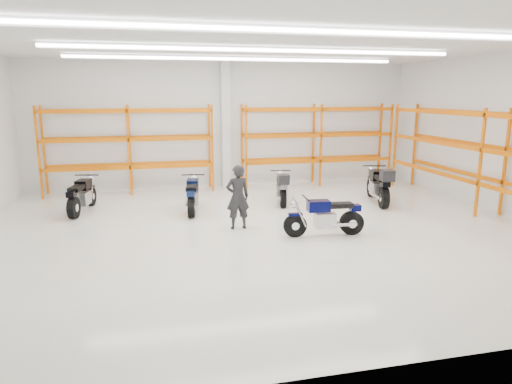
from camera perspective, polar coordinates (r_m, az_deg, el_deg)
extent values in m
plane|color=silver|center=(11.48, 1.13, -4.88)|extent=(14.00, 14.00, 0.00)
cube|color=white|center=(16.89, -3.91, 8.36)|extent=(14.00, 0.02, 4.50)
cube|color=white|center=(5.49, 16.83, -0.12)|extent=(14.00, 0.02, 4.50)
cube|color=white|center=(14.45, 29.36, 6.20)|extent=(0.02, 12.00, 4.50)
cube|color=white|center=(11.03, 1.23, 18.07)|extent=(14.00, 12.00, 0.02)
cube|color=white|center=(8.17, 6.76, 19.36)|extent=(10.00, 0.22, 0.10)
cube|color=white|center=(11.51, 0.58, 17.33)|extent=(10.00, 0.22, 0.10)
cube|color=white|center=(14.43, -2.36, 16.28)|extent=(10.00, 0.22, 0.10)
cylinder|color=black|center=(10.97, 4.91, -4.21)|extent=(0.57, 0.16, 0.56)
cylinder|color=black|center=(11.36, 11.85, -3.81)|extent=(0.59, 0.22, 0.58)
cylinder|color=silver|center=(10.97, 4.91, -4.21)|extent=(0.20, 0.15, 0.19)
cylinder|color=silver|center=(11.36, 11.85, -3.81)|extent=(0.22, 0.21, 0.21)
cube|color=#050736|center=(10.89, 4.93, -2.79)|extent=(0.35, 0.17, 0.06)
cube|color=#B7B7BC|center=(11.12, 8.60, -3.47)|extent=(0.52, 0.38, 0.36)
cube|color=#A5A5AA|center=(11.25, 10.33, -3.85)|extent=(0.66, 0.17, 0.07)
cube|color=#050736|center=(10.98, 7.81, -1.72)|extent=(0.55, 0.36, 0.26)
cube|color=black|center=(11.14, 10.41, -1.62)|extent=(0.64, 0.34, 0.11)
cube|color=#050736|center=(11.28, 12.30, -1.91)|extent=(0.26, 0.23, 0.15)
cylinder|color=black|center=(10.85, 6.22, -0.73)|extent=(0.09, 0.66, 0.03)
sphere|color=silver|center=(10.82, 4.76, -1.55)|extent=(0.18, 0.18, 0.18)
cylinder|color=silver|center=(11.13, 10.75, -4.04)|extent=(0.71, 0.15, 0.08)
cylinder|color=black|center=(14.83, -19.88, -0.51)|extent=(0.24, 0.60, 0.59)
cylinder|color=black|center=(13.47, -21.84, -1.85)|extent=(0.30, 0.63, 0.61)
cylinder|color=silver|center=(14.83, -19.88, -0.51)|extent=(0.18, 0.22, 0.20)
cylinder|color=silver|center=(13.47, -21.84, -1.85)|extent=(0.24, 0.25, 0.22)
cube|color=black|center=(14.77, -19.96, 0.60)|extent=(0.22, 0.38, 0.06)
cube|color=#B7B7BC|center=(14.10, -20.88, -0.73)|extent=(0.45, 0.57, 0.37)
cube|color=#A5A5AA|center=(13.78, -21.36, -1.47)|extent=(0.26, 0.70, 0.08)
cube|color=black|center=(14.19, -20.76, 0.90)|extent=(0.44, 0.61, 0.28)
cube|color=black|center=(13.68, -21.52, 0.45)|extent=(0.42, 0.70, 0.12)
cube|color=black|center=(13.32, -22.09, -0.25)|extent=(0.26, 0.29, 0.16)
cylinder|color=black|center=(14.46, -20.40, 2.00)|extent=(0.68, 0.18, 0.04)
sphere|color=silver|center=(14.76, -19.98, 1.60)|extent=(0.19, 0.19, 0.19)
cylinder|color=silver|center=(13.80, -22.03, -1.51)|extent=(0.24, 0.74, 0.09)
cylinder|color=black|center=(14.18, -7.72, -0.46)|extent=(0.20, 0.59, 0.58)
cylinder|color=black|center=(12.76, -8.09, -1.85)|extent=(0.27, 0.62, 0.60)
cylinder|color=silver|center=(14.18, -7.72, -0.46)|extent=(0.16, 0.21, 0.19)
cylinder|color=silver|center=(12.76, -8.09, -1.85)|extent=(0.22, 0.24, 0.21)
cube|color=#0D1A44|center=(14.12, -7.75, 0.69)|extent=(0.20, 0.37, 0.06)
cube|color=#B7B7BC|center=(13.42, -7.91, -0.68)|extent=(0.42, 0.55, 0.37)
cube|color=#A5A5AA|center=(13.08, -8.00, -1.45)|extent=(0.22, 0.69, 0.08)
cube|color=#0D1A44|center=(13.51, -7.92, 1.01)|extent=(0.41, 0.59, 0.27)
cube|color=black|center=(12.98, -8.06, 0.55)|extent=(0.39, 0.68, 0.12)
cube|color=#0D1A44|center=(12.60, -8.16, -0.17)|extent=(0.25, 0.28, 0.16)
cylinder|color=black|center=(13.80, -7.86, 2.15)|extent=(0.68, 0.14, 0.03)
sphere|color=silver|center=(14.11, -7.77, 1.73)|extent=(0.18, 0.18, 0.18)
cylinder|color=silver|center=(13.05, -8.69, -1.50)|extent=(0.20, 0.73, 0.09)
cylinder|color=black|center=(15.10, 3.00, 0.36)|extent=(0.22, 0.56, 0.55)
cylinder|color=black|center=(13.75, 3.42, -0.79)|extent=(0.28, 0.59, 0.57)
cylinder|color=silver|center=(15.10, 3.00, 0.36)|extent=(0.16, 0.21, 0.18)
cylinder|color=silver|center=(13.75, 3.42, -0.79)|extent=(0.22, 0.24, 0.20)
cube|color=#95969B|center=(15.05, 3.01, 1.39)|extent=(0.20, 0.35, 0.06)
cube|color=#B7B7BC|center=(14.38, 3.22, 0.20)|extent=(0.42, 0.54, 0.35)
cube|color=#A5A5AA|center=(14.06, 3.32, -0.46)|extent=(0.24, 0.65, 0.07)
cube|color=#95969B|center=(14.47, 3.18, 1.69)|extent=(0.41, 0.57, 0.26)
cube|color=black|center=(13.97, 3.34, 1.31)|extent=(0.40, 0.65, 0.11)
cube|color=#95969B|center=(13.60, 3.47, 0.69)|extent=(0.25, 0.28, 0.15)
cylinder|color=black|center=(14.74, 3.10, 2.69)|extent=(0.64, 0.17, 0.03)
sphere|color=silver|center=(15.04, 3.01, 2.31)|extent=(0.18, 0.18, 0.18)
cylinder|color=silver|center=(14.01, 2.73, -0.50)|extent=(0.22, 0.69, 0.08)
cube|color=black|center=(13.45, 3.52, 1.60)|extent=(0.38, 0.41, 0.28)
cylinder|color=black|center=(15.65, 14.17, 0.58)|extent=(0.27, 0.65, 0.64)
cylinder|color=black|center=(14.13, 15.69, -0.69)|extent=(0.34, 0.69, 0.66)
cylinder|color=silver|center=(15.65, 14.17, 0.58)|extent=(0.19, 0.24, 0.21)
cylinder|color=silver|center=(14.13, 15.69, -0.69)|extent=(0.26, 0.28, 0.23)
cube|color=black|center=(15.59, 14.23, 1.73)|extent=(0.24, 0.41, 0.06)
cube|color=#B7B7BC|center=(14.83, 14.95, 0.41)|extent=(0.50, 0.63, 0.40)
cube|color=#A5A5AA|center=(14.47, 15.32, -0.33)|extent=(0.30, 0.75, 0.09)
cube|color=black|center=(14.94, 14.85, 2.08)|extent=(0.49, 0.66, 0.30)
cube|color=black|center=(14.37, 15.44, 1.66)|extent=(0.47, 0.76, 0.13)
cube|color=black|center=(13.97, 15.89, 0.98)|extent=(0.29, 0.32, 0.17)
cylinder|color=black|center=(15.25, 14.56, 3.19)|extent=(0.73, 0.21, 0.04)
sphere|color=silver|center=(15.58, 14.24, 2.76)|extent=(0.20, 0.20, 0.20)
cylinder|color=silver|center=(14.39, 14.71, -0.37)|extent=(0.28, 0.80, 0.10)
cube|color=black|center=(13.80, 16.09, 2.01)|extent=(0.45, 0.48, 0.32)
imported|color=black|center=(11.49, -2.30, -0.63)|extent=(0.62, 0.43, 1.64)
cube|color=white|center=(16.71, -3.81, 8.32)|extent=(0.32, 0.32, 4.50)
cube|color=#D65D05|center=(16.98, -24.99, 4.73)|extent=(0.07, 0.07, 3.00)
cube|color=#D65D05|center=(16.21, -25.54, 4.38)|extent=(0.07, 0.07, 3.00)
cube|color=#D65D05|center=(16.63, -15.49, 5.30)|extent=(0.07, 0.07, 3.00)
cube|color=#D65D05|center=(15.84, -15.59, 4.97)|extent=(0.07, 0.07, 3.00)
cube|color=#D65D05|center=(16.75, -5.84, 5.72)|extent=(0.07, 0.07, 3.00)
cube|color=#D65D05|center=(15.97, -5.47, 5.41)|extent=(0.07, 0.07, 3.00)
cube|color=#D65D05|center=(16.71, -15.38, 3.38)|extent=(5.60, 0.07, 0.12)
cube|color=#D65D05|center=(15.92, -15.47, 2.96)|extent=(5.60, 0.07, 0.12)
cube|color=#D65D05|center=(16.60, -15.56, 6.58)|extent=(5.60, 0.07, 0.12)
cube|color=#D65D05|center=(15.80, -15.67, 6.32)|extent=(5.60, 0.07, 0.12)
cube|color=#D65D05|center=(16.54, -15.75, 9.81)|extent=(5.60, 0.07, 0.12)
cube|color=#D65D05|center=(15.74, -15.86, 9.71)|extent=(5.60, 0.07, 0.12)
cube|color=#D65D05|center=(16.95, -1.79, 5.85)|extent=(0.07, 0.07, 3.00)
cube|color=#D65D05|center=(16.17, -1.23, 5.55)|extent=(0.07, 0.07, 3.00)
cube|color=#D65D05|center=(17.71, 7.18, 6.04)|extent=(0.07, 0.07, 3.00)
cube|color=#D65D05|center=(16.96, 8.11, 5.74)|extent=(0.07, 0.07, 3.00)
cube|color=#D65D05|center=(18.86, 15.23, 6.08)|extent=(0.07, 0.07, 3.00)
cube|color=#D65D05|center=(18.16, 16.42, 5.79)|extent=(0.07, 0.07, 3.00)
cube|color=#D65D05|center=(17.78, 7.13, 4.23)|extent=(5.60, 0.07, 0.12)
cube|color=#D65D05|center=(17.04, 8.05, 3.86)|extent=(5.60, 0.07, 0.12)
cube|color=#D65D05|center=(17.67, 7.21, 7.25)|extent=(5.60, 0.07, 0.12)
cube|color=#D65D05|center=(16.93, 8.15, 7.00)|extent=(5.60, 0.07, 0.12)
cube|color=#D65D05|center=(17.62, 7.29, 10.28)|extent=(5.60, 0.07, 0.12)
cube|color=#D65D05|center=(16.87, 8.25, 10.18)|extent=(5.60, 0.07, 0.12)
cube|color=#D65D05|center=(14.44, 28.70, 3.25)|extent=(0.07, 0.07, 3.00)
cube|color=#D65D05|center=(13.92, 26.23, 3.22)|extent=(0.07, 0.07, 3.00)
cube|color=#D65D05|center=(18.02, 19.22, 5.56)|extent=(0.07, 0.07, 3.00)
cube|color=#D65D05|center=(17.60, 17.00, 5.57)|extent=(0.07, 0.07, 3.00)
cube|color=#D65D05|center=(14.53, 28.48, 1.07)|extent=(0.07, 9.00, 0.12)
cube|color=#D65D05|center=(14.01, 26.02, 0.95)|extent=(0.07, 9.00, 0.12)
cube|color=#D65D05|center=(14.40, 28.85, 4.73)|extent=(0.07, 9.00, 0.12)
cube|color=#D65D05|center=(13.88, 26.38, 4.75)|extent=(0.07, 9.00, 0.12)
cube|color=#D65D05|center=(14.33, 29.24, 8.44)|extent=(0.07, 9.00, 0.12)
cube|color=#D65D05|center=(13.81, 26.75, 8.60)|extent=(0.07, 9.00, 0.12)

